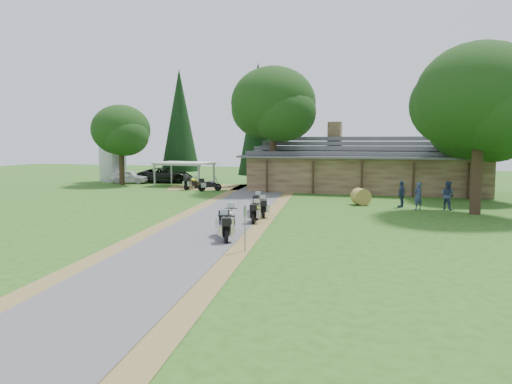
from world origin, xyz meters
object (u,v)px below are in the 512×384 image
(car_dark_suv, at_px, (165,171))
(motorcycle_row_a, at_px, (225,226))
(motorcycle_row_c, at_px, (255,211))
(lodge, at_px, (366,163))
(carport, at_px, (184,174))
(motorcycle_row_d, at_px, (263,207))
(motorcycle_row_e, at_px, (257,202))
(motorcycle_carport_a, at_px, (192,182))
(motorcycle_carport_b, at_px, (210,184))
(silo, at_px, (113,154))
(car_white_sedan, at_px, (130,175))
(motorcycle_row_b, at_px, (228,219))
(hay_bale, at_px, (361,197))

(car_dark_suv, bearing_deg, motorcycle_row_a, -161.36)
(car_dark_suv, relative_size, motorcycle_row_c, 3.64)
(motorcycle_row_c, bearing_deg, lodge, -21.15)
(carport, xyz_separation_m, motorcycle_row_d, (13.02, -17.17, -0.60))
(motorcycle_row_e, distance_m, motorcycle_carport_a, 15.25)
(motorcycle_carport_b, bearing_deg, lodge, -18.34)
(motorcycle_row_c, height_order, motorcycle_row_e, motorcycle_row_c)
(motorcycle_row_e, xyz_separation_m, motorcycle_carport_a, (-9.78, 11.71, 0.07))
(silo, xyz_separation_m, car_white_sedan, (3.08, -1.59, -2.13))
(motorcycle_row_a, relative_size, motorcycle_row_c, 1.08)
(motorcycle_row_a, bearing_deg, motorcycle_row_e, -16.74)
(silo, relative_size, motorcycle_carport_b, 3.16)
(car_white_sedan, distance_m, motorcycle_carport_b, 12.36)
(motorcycle_row_b, bearing_deg, car_white_sedan, 33.08)
(motorcycle_row_d, bearing_deg, silo, 30.14)
(silo, height_order, motorcycle_row_c, silo)
(car_white_sedan, bearing_deg, silo, 60.80)
(motorcycle_carport_b, bearing_deg, motorcycle_row_c, -97.32)
(silo, xyz_separation_m, hay_bale, (27.94, -12.78, -2.42))
(motorcycle_row_a, relative_size, motorcycle_row_e, 1.11)
(motorcycle_row_d, bearing_deg, motorcycle_row_a, 163.54)
(lodge, distance_m, motorcycle_row_d, 18.37)
(motorcycle_row_c, bearing_deg, car_dark_suv, 28.54)
(car_dark_suv, height_order, motorcycle_row_c, car_dark_suv)
(motorcycle_row_b, bearing_deg, lodge, -17.77)
(motorcycle_row_b, relative_size, motorcycle_carport_a, 1.08)
(motorcycle_row_e, bearing_deg, motorcycle_carport_a, 29.63)
(car_dark_suv, height_order, hay_bale, car_dark_suv)
(lodge, relative_size, motorcycle_row_d, 12.38)
(silo, relative_size, motorcycle_row_e, 3.54)
(motorcycle_row_d, bearing_deg, motorcycle_carport_a, 18.87)
(car_white_sedan, height_order, car_dark_suv, car_dark_suv)
(motorcycle_row_c, bearing_deg, silo, 37.78)
(lodge, height_order, motorcycle_carport_a, lodge)
(motorcycle_row_b, xyz_separation_m, motorcycle_row_e, (-0.91, 7.91, -0.12))
(hay_bale, bearing_deg, carport, 151.10)
(lodge, bearing_deg, silo, 175.25)
(carport, xyz_separation_m, hay_bale, (18.05, -9.97, -0.61))
(motorcycle_carport_a, relative_size, hay_bale, 1.64)
(motorcycle_carport_a, bearing_deg, motorcycle_row_d, -126.73)
(hay_bale, bearing_deg, car_dark_suv, 149.13)
(motorcycle_carport_b, relative_size, hay_bale, 1.64)
(hay_bale, bearing_deg, motorcycle_carport_a, 156.65)
(motorcycle_row_a, distance_m, motorcycle_row_d, 7.24)
(motorcycle_row_c, xyz_separation_m, hay_bale, (4.89, 9.24, -0.02))
(motorcycle_row_e, bearing_deg, motorcycle_row_b, 176.36)
(motorcycle_row_e, bearing_deg, car_white_sedan, 39.24)
(car_white_sedan, relative_size, motorcycle_carport_a, 2.76)
(lodge, height_order, motorcycle_carport_b, lodge)
(car_white_sedan, relative_size, motorcycle_row_c, 3.00)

